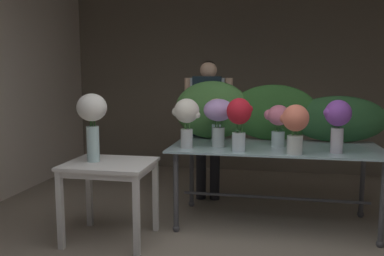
{
  "coord_description": "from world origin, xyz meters",
  "views": [
    {
      "loc": [
        0.26,
        -2.29,
        1.49
      ],
      "look_at": [
        -0.46,
        1.33,
        1.01
      ],
      "focal_mm": 36.9,
      "sensor_mm": 36.0,
      "label": 1
    }
  ],
  "objects_px": {
    "vase_peach_stock": "(217,114)",
    "vase_violet_anemones": "(338,120)",
    "vase_ivory_carnations": "(186,117)",
    "vase_white_roses_tall": "(92,117)",
    "vase_lilac_dahlias": "(219,115)",
    "vase_coral_lilies": "(295,125)",
    "display_table_glass": "(275,157)",
    "side_table_white": "(110,172)",
    "vase_rosy_freesia": "(278,121)",
    "vase_crimson_roses": "(239,119)",
    "florist": "(208,115)"
  },
  "relations": [
    {
      "from": "florist",
      "to": "vase_coral_lilies",
      "type": "distance_m",
      "value": 1.43
    },
    {
      "from": "display_table_glass",
      "to": "vase_violet_anemones",
      "type": "height_order",
      "value": "vase_violet_anemones"
    },
    {
      "from": "vase_peach_stock",
      "to": "vase_ivory_carnations",
      "type": "bearing_deg",
      "value": -119.29
    },
    {
      "from": "vase_coral_lilies",
      "to": "vase_ivory_carnations",
      "type": "relative_size",
      "value": 0.93
    },
    {
      "from": "vase_crimson_roses",
      "to": "vase_lilac_dahlias",
      "type": "bearing_deg",
      "value": 134.22
    },
    {
      "from": "vase_white_roses_tall",
      "to": "vase_peach_stock",
      "type": "bearing_deg",
      "value": 39.65
    },
    {
      "from": "display_table_glass",
      "to": "florist",
      "type": "xyz_separation_m",
      "value": [
        -0.78,
        0.69,
        0.34
      ]
    },
    {
      "from": "side_table_white",
      "to": "vase_rosy_freesia",
      "type": "relative_size",
      "value": 1.87
    },
    {
      "from": "vase_coral_lilies",
      "to": "vase_lilac_dahlias",
      "type": "height_order",
      "value": "vase_lilac_dahlias"
    },
    {
      "from": "vase_violet_anemones",
      "to": "vase_coral_lilies",
      "type": "distance_m",
      "value": 0.4
    },
    {
      "from": "side_table_white",
      "to": "vase_ivory_carnations",
      "type": "distance_m",
      "value": 0.88
    },
    {
      "from": "vase_ivory_carnations",
      "to": "vase_coral_lilies",
      "type": "bearing_deg",
      "value": -7.16
    },
    {
      "from": "display_table_glass",
      "to": "vase_lilac_dahlias",
      "type": "relative_size",
      "value": 4.34
    },
    {
      "from": "vase_violet_anemones",
      "to": "vase_white_roses_tall",
      "type": "xyz_separation_m",
      "value": [
        -2.15,
        -0.42,
        0.03
      ]
    },
    {
      "from": "display_table_glass",
      "to": "vase_crimson_roses",
      "type": "xyz_separation_m",
      "value": [
        -0.33,
        -0.36,
        0.42
      ]
    },
    {
      "from": "side_table_white",
      "to": "vase_rosy_freesia",
      "type": "distance_m",
      "value": 1.68
    },
    {
      "from": "vase_violet_anemones",
      "to": "vase_white_roses_tall",
      "type": "height_order",
      "value": "vase_white_roses_tall"
    },
    {
      "from": "display_table_glass",
      "to": "side_table_white",
      "type": "height_order",
      "value": "display_table_glass"
    },
    {
      "from": "side_table_white",
      "to": "vase_crimson_roses",
      "type": "xyz_separation_m",
      "value": [
        1.13,
        0.32,
        0.48
      ]
    },
    {
      "from": "vase_crimson_roses",
      "to": "vase_coral_lilies",
      "type": "distance_m",
      "value": 0.49
    },
    {
      "from": "side_table_white",
      "to": "vase_white_roses_tall",
      "type": "distance_m",
      "value": 0.52
    },
    {
      "from": "florist",
      "to": "vase_coral_lilies",
      "type": "relative_size",
      "value": 3.77
    },
    {
      "from": "vase_lilac_dahlias",
      "to": "vase_coral_lilies",
      "type": "bearing_deg",
      "value": -19.81
    },
    {
      "from": "vase_violet_anemones",
      "to": "vase_ivory_carnations",
      "type": "height_order",
      "value": "vase_violet_anemones"
    },
    {
      "from": "vase_violet_anemones",
      "to": "vase_ivory_carnations",
      "type": "bearing_deg",
      "value": -179.87
    },
    {
      "from": "vase_coral_lilies",
      "to": "side_table_white",
      "type": "bearing_deg",
      "value": -169.96
    },
    {
      "from": "florist",
      "to": "vase_lilac_dahlias",
      "type": "xyz_separation_m",
      "value": [
        0.23,
        -0.82,
        0.09
      ]
    },
    {
      "from": "vase_rosy_freesia",
      "to": "vase_ivory_carnations",
      "type": "distance_m",
      "value": 0.9
    },
    {
      "from": "vase_peach_stock",
      "to": "vase_white_roses_tall",
      "type": "height_order",
      "value": "vase_white_roses_tall"
    },
    {
      "from": "display_table_glass",
      "to": "vase_rosy_freesia",
      "type": "xyz_separation_m",
      "value": [
        0.02,
        -0.01,
        0.36
      ]
    },
    {
      "from": "vase_lilac_dahlias",
      "to": "vase_violet_anemones",
      "type": "bearing_deg",
      "value": -6.61
    },
    {
      "from": "display_table_glass",
      "to": "vase_rosy_freesia",
      "type": "distance_m",
      "value": 0.36
    },
    {
      "from": "vase_coral_lilies",
      "to": "vase_crimson_roses",
      "type": "bearing_deg",
      "value": 176.12
    },
    {
      "from": "vase_white_roses_tall",
      "to": "display_table_glass",
      "type": "bearing_deg",
      "value": 22.75
    },
    {
      "from": "vase_ivory_carnations",
      "to": "vase_white_roses_tall",
      "type": "bearing_deg",
      "value": -151.76
    },
    {
      "from": "vase_violet_anemones",
      "to": "vase_peach_stock",
      "type": "bearing_deg",
      "value": 159.97
    },
    {
      "from": "vase_coral_lilies",
      "to": "vase_white_roses_tall",
      "type": "distance_m",
      "value": 1.8
    },
    {
      "from": "vase_coral_lilies",
      "to": "florist",
      "type": "bearing_deg",
      "value": 131.12
    },
    {
      "from": "display_table_glass",
      "to": "vase_ivory_carnations",
      "type": "bearing_deg",
      "value": -162.68
    },
    {
      "from": "vase_rosy_freesia",
      "to": "side_table_white",
      "type": "bearing_deg",
      "value": -155.86
    },
    {
      "from": "display_table_glass",
      "to": "side_table_white",
      "type": "bearing_deg",
      "value": -155.18
    },
    {
      "from": "florist",
      "to": "vase_peach_stock",
      "type": "distance_m",
      "value": 0.56
    },
    {
      "from": "vase_peach_stock",
      "to": "vase_violet_anemones",
      "type": "bearing_deg",
      "value": -20.03
    },
    {
      "from": "vase_lilac_dahlias",
      "to": "vase_peach_stock",
      "type": "bearing_deg",
      "value": 101.77
    },
    {
      "from": "vase_rosy_freesia",
      "to": "vase_lilac_dahlias",
      "type": "distance_m",
      "value": 0.59
    },
    {
      "from": "vase_rosy_freesia",
      "to": "vase_peach_stock",
      "type": "bearing_deg",
      "value": 165.02
    },
    {
      "from": "display_table_glass",
      "to": "vase_coral_lilies",
      "type": "height_order",
      "value": "vase_coral_lilies"
    },
    {
      "from": "display_table_glass",
      "to": "vase_peach_stock",
      "type": "bearing_deg",
      "value": 165.48
    },
    {
      "from": "florist",
      "to": "vase_rosy_freesia",
      "type": "height_order",
      "value": "florist"
    },
    {
      "from": "vase_crimson_roses",
      "to": "vase_ivory_carnations",
      "type": "height_order",
      "value": "vase_crimson_roses"
    }
  ]
}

